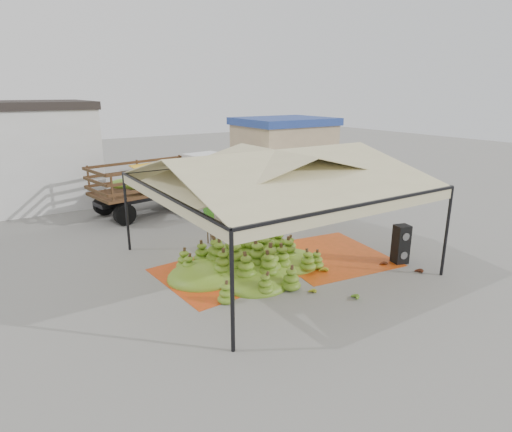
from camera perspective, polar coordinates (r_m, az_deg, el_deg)
ground at (r=15.49m, az=2.41°, el=-6.05°), size 90.00×90.00×0.00m
canopy_tent at (r=14.56m, az=2.56°, el=6.05°), size 8.10×8.10×4.00m
building_tan at (r=30.96m, az=3.71°, el=9.21°), size 6.30×5.30×4.10m
tarp_left at (r=14.56m, az=-4.61°, el=-7.59°), size 4.14×3.97×0.01m
tarp_right at (r=16.24m, az=9.60°, el=-5.17°), size 4.40×4.57×0.01m
banana_heap at (r=14.52m, az=-0.72°, el=-5.04°), size 6.92×6.34×1.21m
hand_yellow_a at (r=14.67m, az=8.94°, el=-7.11°), size 0.57×0.52×0.22m
hand_yellow_b at (r=13.21m, az=7.44°, el=-9.90°), size 0.44×0.38×0.17m
hand_red_a at (r=15.47m, az=20.84°, el=-6.82°), size 0.42×0.35×0.19m
hand_red_b at (r=15.72m, az=16.65°, el=-6.08°), size 0.49×0.46×0.17m
hand_green at (r=13.08m, az=12.83°, el=-10.38°), size 0.55×0.50×0.21m
hanging_bunches at (r=14.15m, az=6.63°, el=2.84°), size 4.74×0.24×0.20m
speaker_stack at (r=15.97m, az=18.76°, el=-3.57°), size 0.60×0.55×1.39m
banana_leaves at (r=17.04m, az=-6.36°, el=-4.01°), size 0.96×1.36×3.70m
vendor at (r=18.42m, az=-5.18°, el=0.34°), size 0.71×0.58×1.68m
truck_left at (r=22.56m, az=-11.13°, el=4.99°), size 7.78×3.76×2.56m
truck_right at (r=25.45m, az=-1.02°, el=6.21°), size 7.07×3.74×2.31m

